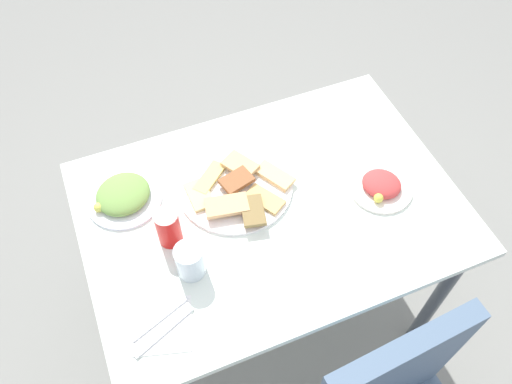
{
  "coord_description": "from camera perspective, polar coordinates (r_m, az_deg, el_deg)",
  "views": [
    {
      "loc": [
        0.36,
        0.77,
        1.99
      ],
      "look_at": [
        0.03,
        -0.04,
        0.76
      ],
      "focal_mm": 36.37,
      "sensor_mm": 36.0,
      "label": 1
    }
  ],
  "objects": [
    {
      "name": "ground_plane",
      "position": [
        2.16,
        1.15,
        -12.41
      ],
      "size": [
        6.0,
        6.0,
        0.0
      ],
      "primitive_type": "plane",
      "color": "gray"
    },
    {
      "name": "dining_table",
      "position": [
        1.59,
        1.52,
        -3.27
      ],
      "size": [
        1.09,
        0.77,
        0.73
      ],
      "color": "white",
      "rests_on": "ground_plane"
    },
    {
      "name": "pide_platter",
      "position": [
        1.54,
        -2.21,
        0.6
      ],
      "size": [
        0.35,
        0.35,
        0.04
      ],
      "color": "white",
      "rests_on": "dining_table"
    },
    {
      "name": "salad_plate_greens",
      "position": [
        1.58,
        13.59,
        0.68
      ],
      "size": [
        0.19,
        0.19,
        0.05
      ],
      "color": "white",
      "rests_on": "dining_table"
    },
    {
      "name": "salad_plate_rice",
      "position": [
        1.56,
        -14.41,
        -0.35
      ],
      "size": [
        0.22,
        0.22,
        0.05
      ],
      "color": "white",
      "rests_on": "dining_table"
    },
    {
      "name": "soda_can",
      "position": [
        1.42,
        -9.6,
        -3.93
      ],
      "size": [
        0.09,
        0.09,
        0.12
      ],
      "primitive_type": "cylinder",
      "rotation": [
        0.0,
        0.0,
        2.48
      ],
      "color": "red",
      "rests_on": "dining_table"
    },
    {
      "name": "drinking_glass",
      "position": [
        1.37,
        -7.27,
        -7.53
      ],
      "size": [
        0.08,
        0.08,
        0.1
      ],
      "primitive_type": "cylinder",
      "color": "silver",
      "rests_on": "dining_table"
    },
    {
      "name": "paper_napkin",
      "position": [
        1.36,
        -10.26,
        -14.23
      ],
      "size": [
        0.18,
        0.18,
        0.0
      ],
      "primitive_type": "cube",
      "rotation": [
        0.0,
        0.0,
        -0.28
      ],
      "color": "white",
      "rests_on": "dining_table"
    },
    {
      "name": "fork",
      "position": [
        1.37,
        -10.5,
        -13.51
      ],
      "size": [
        0.16,
        0.07,
        0.0
      ],
      "primitive_type": "cube",
      "rotation": [
        0.0,
        0.0,
        0.35
      ],
      "color": "silver",
      "rests_on": "paper_napkin"
    },
    {
      "name": "spoon",
      "position": [
        1.35,
        -10.07,
        -14.84
      ],
      "size": [
        0.17,
        0.08,
        0.0
      ],
      "primitive_type": "cube",
      "rotation": [
        0.0,
        0.0,
        0.39
      ],
      "color": "silver",
      "rests_on": "paper_napkin"
    }
  ]
}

